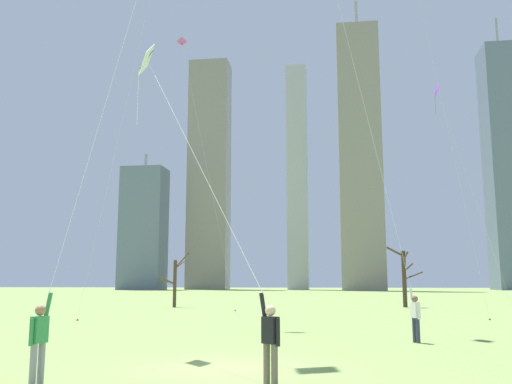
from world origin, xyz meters
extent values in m
plane|color=#7A934C|center=(0.00, 0.00, 0.00)|extent=(400.00, 400.00, 0.00)
cylinder|color=#33384C|center=(5.62, 6.50, 0.42)|extent=(0.14, 0.14, 0.85)
cylinder|color=#33384C|center=(5.53, 6.70, 0.42)|extent=(0.14, 0.14, 0.85)
cube|color=white|center=(5.57, 6.60, 1.12)|extent=(0.32, 0.39, 0.54)
sphere|color=brown|center=(5.57, 6.60, 1.51)|extent=(0.22, 0.22, 0.22)
cylinder|color=white|center=(5.66, 6.40, 1.09)|extent=(0.09, 0.09, 0.55)
cylinder|color=white|center=(5.49, 6.79, 1.59)|extent=(0.17, 0.22, 0.56)
cylinder|color=silver|center=(3.79, 10.07, 12.00)|extent=(3.42, 6.58, 20.31)
cylinder|color=#726656|center=(1.53, -2.39, 0.42)|extent=(0.14, 0.14, 0.85)
cylinder|color=#726656|center=(1.36, -2.26, 0.42)|extent=(0.14, 0.14, 0.85)
cube|color=black|center=(1.44, -2.32, 1.12)|extent=(0.39, 0.37, 0.54)
sphere|color=beige|center=(1.44, -2.32, 1.51)|extent=(0.22, 0.22, 0.22)
cylinder|color=black|center=(1.61, -2.45, 1.09)|extent=(0.09, 0.09, 0.55)
cylinder|color=black|center=(1.28, -2.19, 1.59)|extent=(0.21, 0.20, 0.56)
cube|color=white|center=(-3.35, 3.25, 9.54)|extent=(0.42, 1.31, 1.26)
cylinder|color=black|center=(-3.35, 3.25, 9.54)|extent=(0.37, 0.31, 0.78)
cylinder|color=white|center=(-3.56, 3.08, 8.14)|extent=(0.02, 0.02, 1.88)
cylinder|color=silver|center=(-1.04, 0.53, 5.69)|extent=(4.65, 5.46, 7.70)
cylinder|color=gray|center=(-3.34, -2.96, 0.42)|extent=(0.14, 0.14, 0.85)
cylinder|color=gray|center=(-3.28, -2.75, 0.42)|extent=(0.14, 0.14, 0.85)
cube|color=#338C4C|center=(-3.31, -2.85, 1.12)|extent=(0.28, 0.38, 0.54)
sphere|color=#9E7051|center=(-3.31, -2.85, 1.51)|extent=(0.22, 0.22, 0.22)
cylinder|color=#338C4C|center=(-3.37, -3.06, 1.09)|extent=(0.09, 0.09, 0.55)
cylinder|color=#338C4C|center=(-3.26, -2.65, 1.59)|extent=(0.14, 0.22, 0.56)
cylinder|color=silver|center=(-3.03, 1.16, 10.45)|extent=(0.47, 7.63, 17.21)
cylinder|color=silver|center=(9.36, 19.87, 13.93)|extent=(3.92, 1.32, 27.79)
cylinder|color=#3F3833|center=(11.32, 19.21, 0.04)|extent=(0.10, 0.10, 0.08)
cube|color=pink|center=(-8.64, 26.07, 20.72)|extent=(0.89, 0.23, 0.87)
cylinder|color=black|center=(-8.64, 26.07, 20.72)|extent=(0.06, 0.21, 0.56)
cylinder|color=silver|center=(-6.53, 26.52, 10.38)|extent=(4.23, 0.91, 20.68)
cylinder|color=#3F3833|center=(-4.42, 26.97, 0.04)|extent=(0.10, 0.10, 0.08)
cube|color=purple|center=(10.80, 27.89, 16.45)|extent=(0.37, 1.14, 1.07)
cylinder|color=black|center=(10.80, 27.89, 16.45)|extent=(0.33, 0.20, 0.67)
cylinder|color=purple|center=(10.62, 27.78, 15.27)|extent=(0.02, 0.02, 1.57)
cylinder|color=silver|center=(12.27, 25.32, 8.25)|extent=(2.95, 5.14, 16.41)
cylinder|color=silver|center=(-8.93, 16.62, 14.53)|extent=(4.56, 1.99, 28.99)
cylinder|color=#3F3833|center=(-11.20, 15.63, 0.04)|extent=(0.10, 0.10, 0.08)
cylinder|color=#4C3828|center=(-10.58, 32.43, 1.97)|extent=(0.29, 0.29, 3.94)
cylinder|color=#4C3828|center=(-11.09, 32.54, 2.10)|extent=(1.10, 0.38, 0.47)
cylinder|color=#4C3828|center=(-11.10, 31.69, 2.24)|extent=(1.18, 1.60, 0.74)
cylinder|color=#4C3828|center=(-9.92, 32.19, 3.90)|extent=(1.43, 0.63, 1.35)
cylinder|color=#4C3828|center=(-10.26, 32.69, 3.54)|extent=(0.74, 0.63, 0.69)
cylinder|color=#423326|center=(8.66, 34.89, 2.35)|extent=(0.36, 0.36, 4.71)
cylinder|color=#423326|center=(9.09, 35.44, 3.33)|extent=(1.04, 1.26, 0.82)
cylinder|color=#423326|center=(8.75, 34.19, 4.21)|extent=(0.35, 1.48, 0.75)
cylinder|color=#423326|center=(7.95, 34.58, 4.63)|extent=(1.56, 0.81, 0.86)
cylinder|color=#423326|center=(9.50, 35.35, 2.64)|extent=(1.77, 1.06, 0.73)
cube|color=#B2B2B7|center=(-6.74, 140.63, 31.71)|extent=(5.68, 6.67, 63.42)
cube|color=slate|center=(50.53, 144.07, 33.88)|extent=(10.04, 10.97, 67.76)
cylinder|color=#99999E|center=(50.53, 144.07, 72.37)|extent=(0.80, 0.80, 9.20)
cube|color=slate|center=(-49.21, 134.60, 16.88)|extent=(11.69, 8.88, 33.75)
cylinder|color=#99999E|center=(-49.21, 134.60, 35.82)|extent=(0.80, 0.80, 4.14)
cube|color=gray|center=(10.11, 125.65, 34.14)|extent=(10.63, 5.80, 68.28)
cylinder|color=#99999E|center=(10.11, 125.65, 71.76)|extent=(0.80, 0.80, 6.96)
cube|color=gray|center=(-32.77, 143.21, 33.72)|extent=(11.54, 7.95, 67.45)
camera|label=1|loc=(2.75, -13.96, 2.09)|focal=39.13mm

